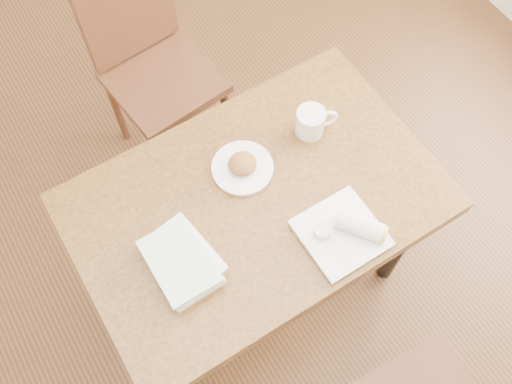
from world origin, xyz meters
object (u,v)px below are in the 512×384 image
chair_far (150,57)px  plate_scone (243,167)px  coffee_mug (312,121)px  table (256,211)px  plate_burrito (347,231)px  book_stack (181,261)px

chair_far → plate_scone: (-0.01, -0.76, 0.22)m
plate_scone → coffee_mug: (0.28, 0.01, 0.03)m
table → plate_scone: bearing=80.1°
table → plate_burrito: bearing=-55.5°
plate_scone → book_stack: (-0.33, -0.19, 0.01)m
chair_far → table: bearing=-91.8°
table → coffee_mug: bearing=22.9°
coffee_mug → book_stack: size_ratio=0.54×
plate_burrito → book_stack: 0.51m
plate_scone → book_stack: bearing=-150.2°
table → plate_scone: (0.02, 0.12, 0.11)m
table → chair_far: chair_far is taller
book_stack → coffee_mug: bearing=18.0°
chair_far → plate_burrito: bearing=-82.6°
plate_scone → chair_far: bearing=89.5°
plate_burrito → chair_far: bearing=97.4°
plate_burrito → plate_scone: bearing=112.6°
coffee_mug → plate_burrito: 0.40m
chair_far → book_stack: 1.03m
coffee_mug → plate_burrito: size_ratio=0.60×
table → plate_burrito: size_ratio=4.89×
plate_burrito → table: bearing=124.5°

